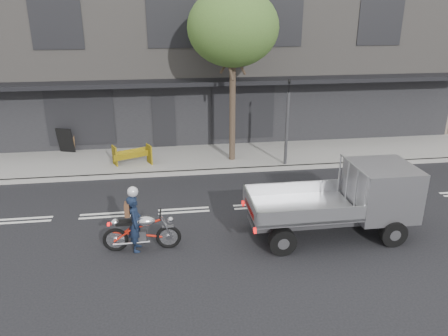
% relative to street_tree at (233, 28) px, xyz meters
% --- Properties ---
extents(ground, '(80.00, 80.00, 0.00)m').
position_rel_street_tree_xyz_m(ground, '(-2.20, -4.20, -5.28)').
color(ground, black).
rests_on(ground, ground).
extents(sidewalk, '(32.00, 3.20, 0.15)m').
position_rel_street_tree_xyz_m(sidewalk, '(-2.20, 0.50, -5.20)').
color(sidewalk, gray).
rests_on(sidewalk, ground).
extents(kerb, '(32.00, 0.20, 0.15)m').
position_rel_street_tree_xyz_m(kerb, '(-2.20, -1.10, -5.20)').
color(kerb, gray).
rests_on(kerb, ground).
extents(building_main, '(26.00, 10.00, 8.00)m').
position_rel_street_tree_xyz_m(building_main, '(-2.20, 7.10, -1.28)').
color(building_main, slate).
rests_on(building_main, ground).
extents(street_tree, '(3.40, 3.40, 6.74)m').
position_rel_street_tree_xyz_m(street_tree, '(0.00, 0.00, 0.00)').
color(street_tree, '#382B21').
rests_on(street_tree, ground).
extents(traffic_light_pole, '(0.12, 0.12, 3.50)m').
position_rel_street_tree_xyz_m(traffic_light_pole, '(2.00, -0.85, -3.63)').
color(traffic_light_pole, '#2D2D30').
rests_on(traffic_light_pole, ground).
extents(motorcycle, '(2.06, 0.60, 1.06)m').
position_rel_street_tree_xyz_m(motorcycle, '(-3.40, -6.35, -4.73)').
color(motorcycle, black).
rests_on(motorcycle, ground).
extents(rider, '(0.39, 0.58, 1.55)m').
position_rel_street_tree_xyz_m(rider, '(-3.55, -6.35, -4.50)').
color(rider, black).
rests_on(rider, ground).
extents(flatbed_ute, '(4.54, 1.91, 2.10)m').
position_rel_street_tree_xyz_m(flatbed_ute, '(2.78, -6.27, -4.08)').
color(flatbed_ute, black).
rests_on(flatbed_ute, ground).
extents(construction_barrier, '(1.55, 1.11, 0.81)m').
position_rel_street_tree_xyz_m(construction_barrier, '(-4.00, -0.26, -4.72)').
color(construction_barrier, yellow).
rests_on(construction_barrier, sidewalk).
extents(sandwich_board, '(0.79, 0.64, 1.08)m').
position_rel_street_tree_xyz_m(sandwich_board, '(-6.88, 1.80, -4.59)').
color(sandwich_board, black).
rests_on(sandwich_board, sidewalk).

